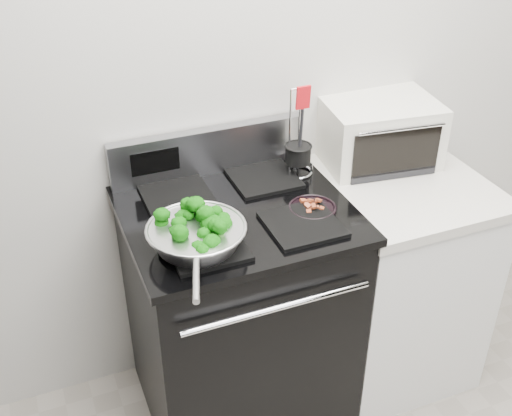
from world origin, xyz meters
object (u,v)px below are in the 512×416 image
bacon_plate (312,206)px  toaster_oven (378,132)px  utensil_holder (298,158)px  skillet (197,235)px  gas_range (239,311)px

bacon_plate → toaster_oven: bearing=33.8°
utensil_holder → bacon_plate: bearing=-104.1°
bacon_plate → utensil_holder: utensil_holder is taller
skillet → toaster_oven: (0.87, 0.36, 0.05)m
gas_range → bacon_plate: (0.25, -0.09, 0.48)m
gas_range → utensil_holder: utensil_holder is taller
bacon_plate → toaster_oven: size_ratio=0.35×
gas_range → skillet: 0.57m
gas_range → skillet: (-0.20, -0.16, 0.51)m
gas_range → bacon_plate: bearing=-21.1°
utensil_holder → toaster_oven: size_ratio=0.75×
bacon_plate → utensil_holder: (0.06, 0.26, 0.05)m
skillet → utensil_holder: size_ratio=1.39×
bacon_plate → utensil_holder: bearing=76.2°
bacon_plate → utensil_holder: size_ratio=0.47×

